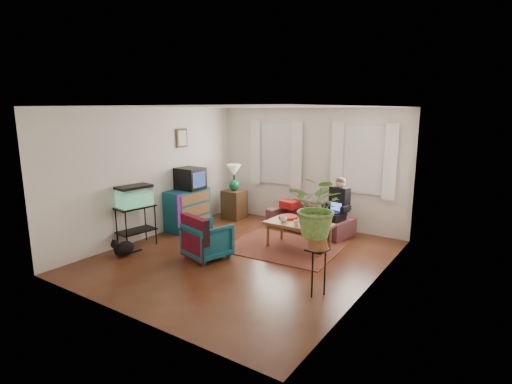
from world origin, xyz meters
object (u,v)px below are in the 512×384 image
Objects in this scene: aquarium_stand at (136,227)px; armchair at (207,238)px; sofa at (309,214)px; plant_stand at (317,272)px; side_table at (234,204)px; coffee_table at (299,235)px; dresser at (187,209)px.

aquarium_stand is 1.53m from armchair.
sofa is 2.54m from armchair.
side_table is at bearing 142.49° from plant_stand.
aquarium_stand reaches higher than side_table.
sofa is 1.18m from coffee_table.
side_table is 0.97× the size of armchair.
aquarium_stand is 3.71m from plant_stand.
side_table is at bearing -166.19° from sofa.
armchair is (1.49, -1.08, -0.08)m from dresser.
coffee_table is 1.78× the size of plant_stand.
armchair reaches higher than side_table.
sofa reaches higher than plant_stand.
coffee_table is (2.60, 0.23, -0.19)m from dresser.
dresser is 1.84m from armchair.
plant_stand is at bearing -53.96° from coffee_table.
aquarium_stand is at bearing -147.41° from coffee_table.
side_table is (-1.92, -0.11, -0.03)m from sofa.
dresser is at bearing -174.08° from coffee_table.
plant_stand is (3.71, 0.04, -0.05)m from aquarium_stand.
sofa is at bearing 107.74° from coffee_table.
coffee_table is at bearing 40.05° from aquarium_stand.
side_table is at bearing 90.77° from aquarium_stand.
side_table is 0.88× the size of aquarium_stand.
armchair is 2.22m from plant_stand.
armchair is 1.72m from coffee_table.
aquarium_stand is at bearing -97.61° from side_table.
sofa is 1.57× the size of coffee_table.
side_table is 2.64m from aquarium_stand.
dresser is 2.61m from coffee_table.
armchair is at bearing -97.04° from sofa.
side_table is 1.29m from dresser.
coffee_table is at bearing 125.12° from plant_stand.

